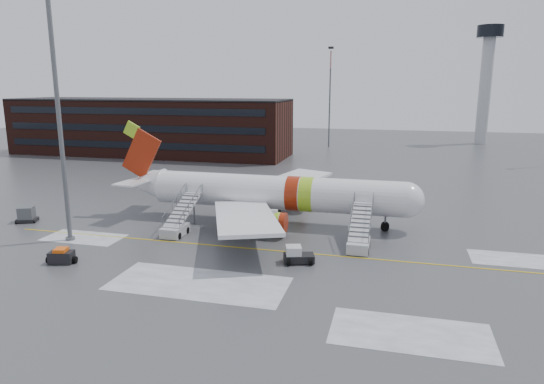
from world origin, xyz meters
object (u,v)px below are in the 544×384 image
(baggage_tractor, at_px, (61,257))
(light_mast_near, at_px, (56,90))
(airstair_aft, at_px, (178,224))
(airliner, at_px, (268,193))
(airstair_fwd, at_px, (359,238))
(uld_container, at_px, (27,215))
(pushback_tug, at_px, (297,255))

(baggage_tractor, height_order, light_mast_near, light_mast_near)
(airstair_aft, relative_size, baggage_tractor, 2.82)
(airliner, distance_m, light_mast_near, 23.84)
(airstair_fwd, bearing_deg, light_mast_near, -170.62)
(uld_container, bearing_deg, pushback_tug, -8.79)
(airstair_fwd, bearing_deg, airstair_aft, 180.00)
(airstair_aft, bearing_deg, pushback_tug, -20.81)
(airliner, relative_size, pushback_tug, 11.88)
(airstair_aft, relative_size, light_mast_near, 0.27)
(pushback_tug, xyz_separation_m, baggage_tractor, (-19.96, -5.25, -0.09))
(airstair_fwd, relative_size, uld_container, 2.99)
(baggage_tractor, xyz_separation_m, light_mast_near, (-3.45, 5.80, 14.23))
(airstair_fwd, distance_m, airstair_aft, 18.79)
(airliner, bearing_deg, light_mast_near, -147.59)
(uld_container, relative_size, baggage_tractor, 0.95)
(light_mast_near, bearing_deg, airliner, 32.41)
(uld_container, relative_size, light_mast_near, 0.09)
(airstair_fwd, height_order, airstair_aft, same)
(airstair_fwd, relative_size, baggage_tractor, 2.82)
(airstair_fwd, bearing_deg, baggage_tractor, -157.19)
(airliner, relative_size, baggage_tractor, 12.84)
(airliner, height_order, uld_container, airliner)
(airstair_fwd, height_order, pushback_tug, airstair_fwd)
(airstair_aft, bearing_deg, airliner, 39.00)
(airliner, height_order, airstair_aft, airliner)
(airliner, relative_size, airstair_fwd, 4.55)
(uld_container, xyz_separation_m, light_mast_near, (8.99, -4.45, 13.99))
(airliner, xyz_separation_m, pushback_tug, (5.73, -11.78, -2.75))
(light_mast_near, bearing_deg, airstair_aft, 26.01)
(airliner, relative_size, uld_container, 13.58)
(airliner, relative_size, light_mast_near, 1.21)
(airstair_fwd, xyz_separation_m, baggage_tractor, (-24.94, -10.49, -0.49))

